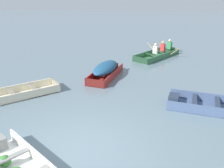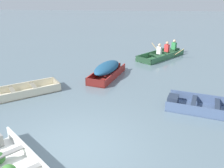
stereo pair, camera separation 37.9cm
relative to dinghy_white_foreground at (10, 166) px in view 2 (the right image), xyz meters
The scene contains 6 objects.
ground_plane 1.56m from the dinghy_white_foreground, 37.11° to the left, with size 80.00×80.00×0.00m, color slate.
dinghy_white_foreground is the anchor object (origin of this frame).
skiff_slate_blue_near_moored 6.33m from the dinghy_white_foreground, 34.71° to the left, with size 2.80×1.86×0.36m.
skiff_red_mid_moored 6.85m from the dinghy_white_foreground, 76.67° to the left, with size 1.63×2.84×0.69m.
skiff_cream_far_moored 4.56m from the dinghy_white_foreground, 110.96° to the left, with size 2.81×2.42×0.34m.
rowboat_green_with_crew 11.52m from the dinghy_white_foreground, 66.51° to the left, with size 3.05×3.35×0.90m.
Camera 2 is at (1.57, -5.41, 4.06)m, focal length 40.00 mm.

